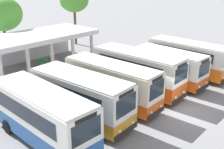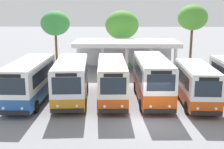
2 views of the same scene
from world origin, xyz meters
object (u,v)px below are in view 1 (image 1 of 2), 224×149
at_px(city_bus_middle_cream, 112,82).
at_px(city_bus_far_end_green, 187,57).
at_px(city_bus_fourth_amber, 138,70).
at_px(city_bus_fifth_blue, 169,66).
at_px(waiting_chair_second_from_end, 44,61).
at_px(city_bus_second_in_row, 81,96).
at_px(waiting_chair_end_by_column, 39,62).
at_px(city_bus_nearest_orange, 43,114).
at_px(waiting_chair_middle_seat, 49,59).

xyz_separation_m(city_bus_middle_cream, city_bus_far_end_green, (9.51, -0.94, 0.01)).
bearing_deg(city_bus_fourth_amber, city_bus_fifth_blue, -17.36).
bearing_deg(waiting_chair_second_from_end, city_bus_second_in_row, -113.02).
relative_size(city_bus_fourth_amber, waiting_chair_end_by_column, 9.23).
relative_size(city_bus_nearest_orange, city_bus_second_in_row, 1.03).
bearing_deg(city_bus_middle_cream, waiting_chair_end_by_column, 84.38).
relative_size(city_bus_far_end_green, waiting_chair_middle_seat, 9.03).
xyz_separation_m(city_bus_second_in_row, city_bus_middle_cream, (3.17, 0.20, -0.01)).
bearing_deg(city_bus_second_in_row, city_bus_nearest_orange, -174.06).
relative_size(city_bus_far_end_green, waiting_chair_second_from_end, 9.03).
bearing_deg(waiting_chair_middle_seat, waiting_chair_second_from_end, -178.93).
height_order(city_bus_fourth_amber, waiting_chair_end_by_column, city_bus_fourth_amber).
bearing_deg(city_bus_far_end_green, city_bus_second_in_row, 176.70).
bearing_deg(city_bus_fourth_amber, waiting_chair_middle_seat, 93.84).
distance_m(city_bus_second_in_row, city_bus_far_end_green, 12.70).
height_order(city_bus_far_end_green, waiting_chair_end_by_column, city_bus_far_end_green).
xyz_separation_m(city_bus_nearest_orange, city_bus_second_in_row, (3.17, 0.33, -0.02)).
distance_m(city_bus_fourth_amber, city_bus_fifth_blue, 3.32).
relative_size(city_bus_middle_cream, waiting_chair_second_from_end, 9.27).
bearing_deg(city_bus_far_end_green, city_bus_fifth_blue, -179.65).
relative_size(city_bus_fourth_amber, waiting_chair_middle_seat, 9.23).
height_order(city_bus_middle_cream, city_bus_fifth_blue, city_bus_middle_cream).
distance_m(city_bus_middle_cream, waiting_chair_end_by_column, 11.52).
distance_m(city_bus_fifth_blue, waiting_chair_end_by_column, 13.46).
bearing_deg(city_bus_far_end_green, waiting_chair_second_from_end, 122.11).
distance_m(city_bus_far_end_green, waiting_chair_middle_seat, 14.30).
xyz_separation_m(city_bus_nearest_orange, waiting_chair_second_from_end, (8.10, 11.94, -1.27)).
height_order(city_bus_far_end_green, waiting_chair_second_from_end, city_bus_far_end_green).
bearing_deg(waiting_chair_end_by_column, city_bus_far_end_green, -55.79).
height_order(city_bus_second_in_row, waiting_chair_end_by_column, city_bus_second_in_row).
bearing_deg(city_bus_fifth_blue, city_bus_far_end_green, 0.35).
xyz_separation_m(city_bus_fifth_blue, city_bus_far_end_green, (3.17, 0.02, 0.10)).
relative_size(city_bus_middle_cream, city_bus_fourth_amber, 1.00).
bearing_deg(waiting_chair_middle_seat, city_bus_nearest_orange, -126.19).
distance_m(city_bus_second_in_row, city_bus_middle_cream, 3.18).
xyz_separation_m(city_bus_fourth_amber, waiting_chair_middle_seat, (-0.76, 11.38, -1.35)).
relative_size(city_bus_fifth_blue, city_bus_far_end_green, 0.85).
distance_m(city_bus_second_in_row, waiting_chair_second_from_end, 12.67).
distance_m(city_bus_fifth_blue, waiting_chair_second_from_end, 13.23).
bearing_deg(waiting_chair_end_by_column, waiting_chair_second_from_end, 0.67).
relative_size(city_bus_second_in_row, waiting_chair_end_by_column, 8.88).
xyz_separation_m(city_bus_nearest_orange, waiting_chair_middle_seat, (8.74, 11.95, -1.27)).
distance_m(city_bus_second_in_row, waiting_chair_end_by_column, 12.43).
bearing_deg(city_bus_middle_cream, city_bus_fourth_amber, 0.63).
relative_size(waiting_chair_second_from_end, waiting_chair_middle_seat, 1.00).
bearing_deg(city_bus_nearest_orange, city_bus_fourth_amber, 3.43).
bearing_deg(waiting_chair_end_by_column, city_bus_nearest_orange, -122.02).
bearing_deg(city_bus_middle_cream, waiting_chair_second_from_end, 81.21).
relative_size(city_bus_middle_cream, waiting_chair_middle_seat, 9.27).
distance_m(city_bus_nearest_orange, city_bus_middle_cream, 6.36).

